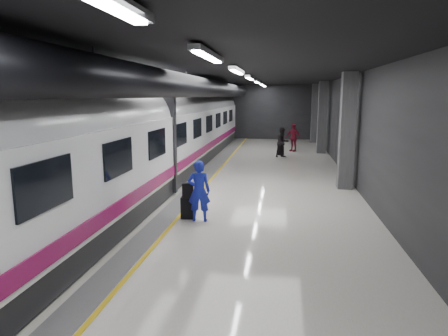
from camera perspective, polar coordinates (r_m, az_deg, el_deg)
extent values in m
plane|color=silver|center=(14.54, -0.13, -4.07)|extent=(40.00, 40.00, 0.00)
cube|color=black|center=(14.12, -0.14, 13.91)|extent=(10.00, 40.00, 0.02)
cube|color=#28282B|center=(34.03, 4.86, 7.96)|extent=(10.00, 0.02, 4.50)
cube|color=#28282B|center=(15.68, -18.58, 4.79)|extent=(0.02, 40.00, 4.50)
cube|color=#28282B|center=(14.31, 20.15, 4.22)|extent=(0.02, 40.00, 4.50)
cube|color=slate|center=(14.79, -5.32, -3.85)|extent=(0.65, 39.80, 0.01)
cube|color=yellow|center=(14.71, -3.80, -3.91)|extent=(0.10, 39.80, 0.01)
cylinder|color=black|center=(14.34, -5.39, 11.61)|extent=(0.80, 38.00, 0.80)
cube|color=silver|center=(8.11, -2.24, 15.89)|extent=(0.22, 2.60, 0.10)
cube|color=silver|center=(13.04, 1.88, 13.77)|extent=(0.22, 2.60, 0.10)
cube|color=silver|center=(18.01, 3.72, 12.79)|extent=(0.22, 2.60, 0.10)
cube|color=silver|center=(23.00, 4.75, 12.23)|extent=(0.22, 2.60, 0.10)
cube|color=silver|center=(27.99, 5.41, 11.86)|extent=(0.22, 2.60, 0.10)
cube|color=silver|center=(31.98, 5.79, 11.65)|extent=(0.22, 2.60, 0.10)
cube|color=#515154|center=(16.19, 17.17, 5.02)|extent=(0.55, 0.55, 4.50)
cube|color=#515154|center=(26.09, 13.86, 7.01)|extent=(0.55, 0.55, 4.50)
cube|color=#515154|center=(32.06, 12.85, 7.60)|extent=(0.55, 0.55, 4.50)
cube|color=black|center=(15.27, -12.29, -2.27)|extent=(2.80, 38.00, 0.60)
cube|color=white|center=(15.03, -12.50, 2.95)|extent=(2.90, 38.00, 2.20)
cylinder|color=white|center=(14.94, -12.64, 6.56)|extent=(2.80, 38.00, 2.80)
cube|color=maroon|center=(14.70, -7.01, -0.21)|extent=(0.04, 38.00, 0.35)
cube|color=black|center=(15.00, -12.53, 3.89)|extent=(3.05, 0.25, 3.80)
cube|color=black|center=(7.22, -24.12, -2.26)|extent=(0.05, 1.60, 0.85)
cube|color=black|center=(9.84, -14.82, 1.43)|extent=(0.05, 1.60, 0.85)
cube|color=black|center=(12.63, -9.51, 3.52)|extent=(0.05, 1.60, 0.85)
cube|color=black|center=(15.49, -6.13, 4.83)|extent=(0.05, 1.60, 0.85)
cube|color=black|center=(18.40, -3.81, 5.72)|extent=(0.05, 1.60, 0.85)
cube|color=black|center=(21.34, -2.12, 6.36)|extent=(0.05, 1.60, 0.85)
cube|color=black|center=(24.29, -0.83, 6.84)|extent=(0.05, 1.60, 0.85)
cube|color=black|center=(27.25, 0.18, 7.22)|extent=(0.05, 1.60, 0.85)
cube|color=black|center=(30.22, 0.99, 7.52)|extent=(0.05, 1.60, 0.85)
imported|color=#1E1BCE|center=(11.56, -3.59, -3.30)|extent=(0.69, 0.49, 1.79)
cube|color=black|center=(11.95, -5.19, -5.68)|extent=(0.42, 0.29, 0.66)
cube|color=black|center=(11.80, -5.21, -3.16)|extent=(0.35, 0.23, 0.43)
imported|color=black|center=(23.89, 8.37, 3.62)|extent=(1.08, 1.04, 1.76)
imported|color=maroon|center=(26.63, 9.87, 4.31)|extent=(1.12, 0.96, 1.81)
cube|color=black|center=(24.83, 8.13, 2.43)|extent=(0.38, 0.27, 0.52)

